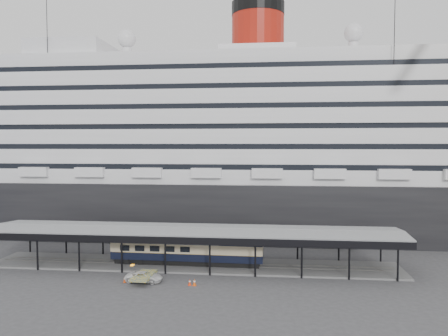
{
  "coord_description": "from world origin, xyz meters",
  "views": [
    {
      "loc": [
        10.42,
        -53.38,
        16.57
      ],
      "look_at": [
        3.96,
        8.0,
        13.34
      ],
      "focal_mm": 35.0,
      "sensor_mm": 36.0,
      "label": 1
    }
  ],
  "objects": [
    {
      "name": "pullman_carriage",
      "position": [
        -0.85,
        5.0,
        2.5
      ],
      "size": [
        20.93,
        3.16,
        20.49
      ],
      "rotation": [
        0.0,
        0.0,
        -0.02
      ],
      "color": "black",
      "rests_on": "ground"
    },
    {
      "name": "ground",
      "position": [
        0.0,
        0.0,
        0.0
      ],
      "size": [
        200.0,
        200.0,
        0.0
      ],
      "primitive_type": "plane",
      "color": "#3B3B3E",
      "rests_on": "ground"
    },
    {
      "name": "traffic_cone_left",
      "position": [
        -6.95,
        -3.03,
        0.37
      ],
      "size": [
        0.49,
        0.49,
        0.75
      ],
      "rotation": [
        0.0,
        0.0,
        0.32
      ],
      "color": "#D9430C",
      "rests_on": "ground"
    },
    {
      "name": "port_truck",
      "position": [
        -4.67,
        -2.59,
        0.62
      ],
      "size": [
        4.53,
        2.21,
        1.24
      ],
      "primitive_type": "imported",
      "rotation": [
        0.0,
        0.0,
        1.54
      ],
      "color": "silver",
      "rests_on": "ground"
    },
    {
      "name": "traffic_cone_mid",
      "position": [
        1.64,
        -3.36,
        0.42
      ],
      "size": [
        0.44,
        0.44,
        0.84
      ],
      "rotation": [
        0.0,
        0.0,
        0.02
      ],
      "color": "#E8540C",
      "rests_on": "ground"
    },
    {
      "name": "cruise_ship",
      "position": [
        0.05,
        32.0,
        18.35
      ],
      "size": [
        130.0,
        30.0,
        43.9
      ],
      "color": "black",
      "rests_on": "ground"
    },
    {
      "name": "traffic_cone_right",
      "position": [
        1.06,
        -3.27,
        0.38
      ],
      "size": [
        0.47,
        0.47,
        0.76
      ],
      "rotation": [
        0.0,
        0.0,
        0.23
      ],
      "color": "#F2370D",
      "rests_on": "ground"
    },
    {
      "name": "platform_canopy",
      "position": [
        0.0,
        5.0,
        2.36
      ],
      "size": [
        56.0,
        9.18,
        5.3
      ],
      "color": "slate",
      "rests_on": "ground"
    }
  ]
}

